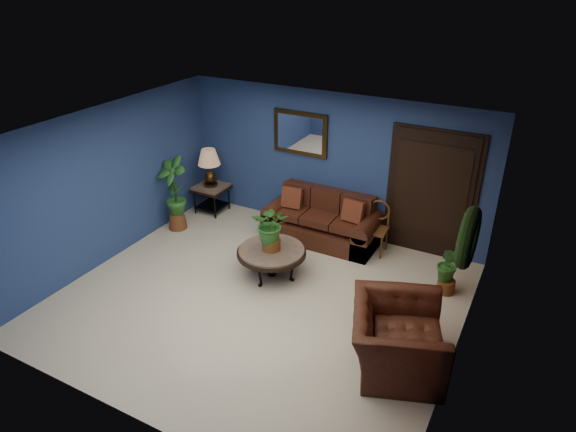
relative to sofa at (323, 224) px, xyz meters
The scene contains 18 objects.
floor 2.09m from the sofa, 91.67° to the right, with size 5.50×5.50×0.00m, color beige.
wall_back 1.05m from the sofa, 98.07° to the left, with size 5.50×0.04×2.50m, color navy.
wall_left 3.62m from the sofa, 143.57° to the right, with size 0.04×5.00×2.50m, color navy.
wall_right_brick 3.53m from the sofa, 37.64° to the right, with size 0.04×5.00×2.50m, color maroon.
ceiling 3.03m from the sofa, 91.67° to the right, with size 5.50×5.00×0.02m, color silver.
crown_molding 3.99m from the sofa, 37.95° to the right, with size 0.03×5.00×0.14m, color white.
wall_mirror 1.62m from the sofa, 149.69° to the left, with size 1.02×0.06×0.77m, color #412B11.
closet_door 1.89m from the sofa, 13.19° to the left, with size 1.44×0.06×2.18m, color black.
wreath 3.61m from the sofa, 37.58° to the right, with size 0.72×0.72×0.16m, color black.
sofa is the anchor object (origin of this frame).
coffee_table 1.46m from the sofa, 98.58° to the right, with size 1.07×1.07×0.46m.
end_table 2.36m from the sofa, behind, with size 0.59×0.59×0.54m.
table_lamp 2.46m from the sofa, behind, with size 0.42×0.42×0.70m.
side_chair 0.98m from the sofa, ahead, with size 0.40×0.40×0.89m.
armchair 3.23m from the sofa, 49.67° to the right, with size 1.24×1.08×0.80m, color #421E13.
coffee_plant 1.56m from the sofa, 98.58° to the right, with size 0.67×0.63×0.74m.
floor_plant 2.38m from the sofa, 15.31° to the right, with size 0.43×0.39×0.79m.
tall_plant 2.70m from the sofa, 160.34° to the right, with size 0.66×0.51×1.38m.
Camera 1 is at (3.25, -5.21, 4.45)m, focal length 32.00 mm.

